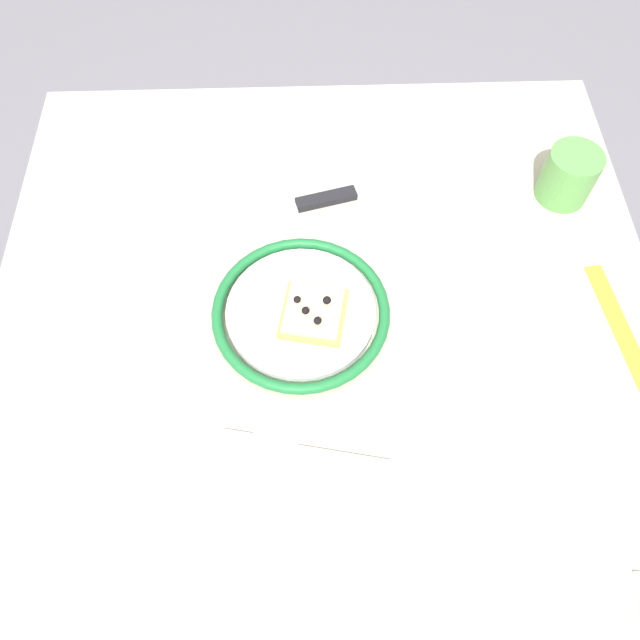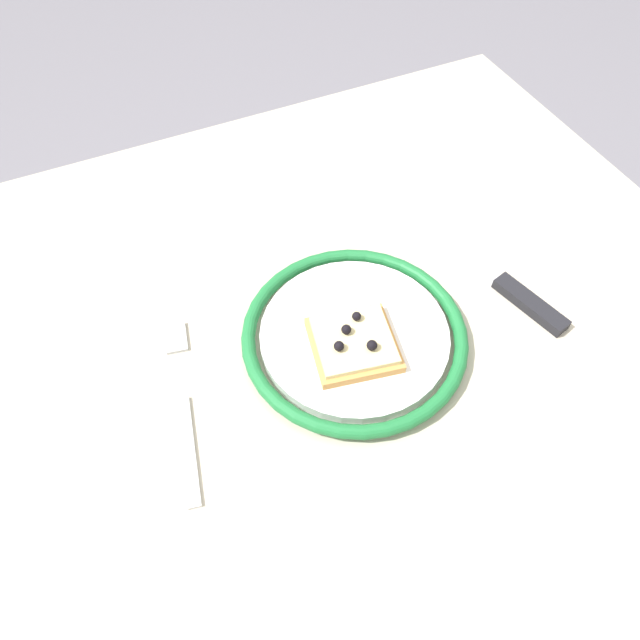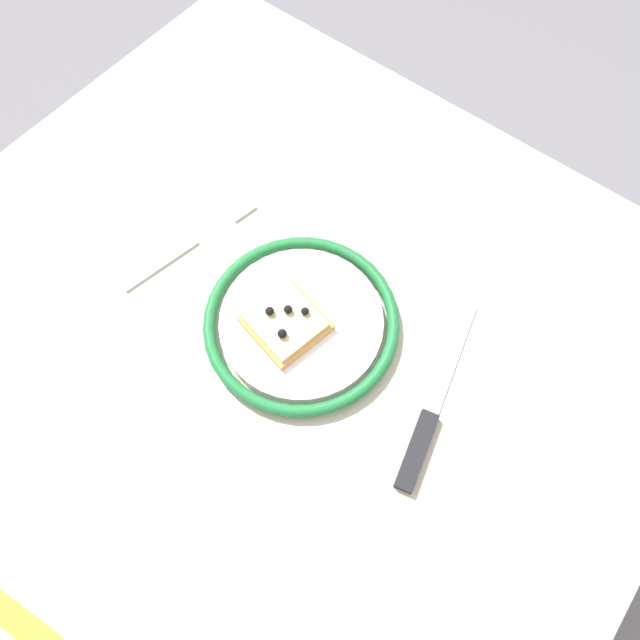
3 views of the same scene
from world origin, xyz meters
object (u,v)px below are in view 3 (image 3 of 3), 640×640
plate (301,322)px  fork (192,243)px  knife (427,424)px  pizza_slice_near (286,322)px  dining_table (271,357)px

plate → fork: plate is taller
fork → knife: bearing=-1.6°
pizza_slice_near → fork: (-0.17, 0.02, -0.02)m
knife → fork: bearing=178.4°
plate → pizza_slice_near: 0.02m
pizza_slice_near → knife: bearing=2.3°
dining_table → plate: bearing=49.6°
knife → fork: 0.37m
knife → dining_table: bearing=-173.3°
plate → fork: 0.18m
pizza_slice_near → knife: 0.20m
dining_table → knife: 0.23m
dining_table → pizza_slice_near: (0.02, 0.02, 0.11)m
pizza_slice_near → fork: 0.18m
dining_table → knife: size_ratio=3.97×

